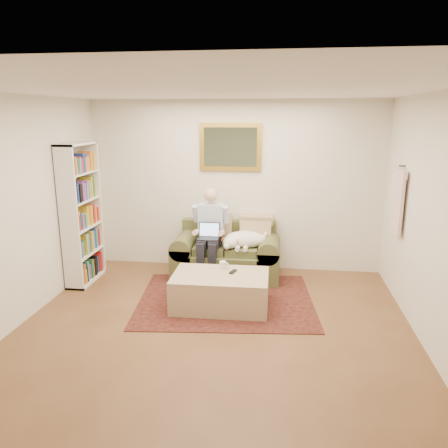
% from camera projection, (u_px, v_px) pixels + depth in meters
% --- Properties ---
extents(room_shell, '(4.51, 5.00, 2.61)m').
position_uv_depth(room_shell, '(213.00, 218.00, 4.66)').
color(room_shell, brown).
rests_on(room_shell, ground).
extents(rug, '(2.43, 2.02, 0.01)m').
position_uv_depth(rug, '(226.00, 300.00, 5.75)').
color(rug, black).
rests_on(rug, room_shell).
extents(sofa, '(1.58, 0.80, 0.95)m').
position_uv_depth(sofa, '(227.00, 258.00, 6.57)').
color(sofa, '#444D29').
rests_on(sofa, room_shell).
extents(seated_man, '(0.52, 0.74, 1.33)m').
position_uv_depth(seated_man, '(209.00, 235.00, 6.36)').
color(seated_man, '#8C9FD8').
rests_on(seated_man, sofa).
extents(laptop, '(0.31, 0.24, 0.22)m').
position_uv_depth(laptop, '(209.00, 234.00, 6.30)').
color(laptop, black).
rests_on(laptop, seated_man).
extents(sleeping_dog, '(0.65, 0.41, 0.24)m').
position_uv_depth(sleeping_dog, '(245.00, 239.00, 6.37)').
color(sleeping_dog, white).
rests_on(sleeping_dog, sofa).
extents(ottoman, '(1.20, 0.78, 0.43)m').
position_uv_depth(ottoman, '(220.00, 291.00, 5.50)').
color(ottoman, tan).
rests_on(ottoman, room_shell).
extents(coffee_mug, '(0.08, 0.08, 0.10)m').
position_uv_depth(coffee_mug, '(223.00, 265.00, 5.65)').
color(coffee_mug, white).
rests_on(coffee_mug, ottoman).
extents(tv_remote, '(0.09, 0.16, 0.02)m').
position_uv_depth(tv_remote, '(233.00, 272.00, 5.53)').
color(tv_remote, black).
rests_on(tv_remote, ottoman).
extents(bookshelf, '(0.28, 0.80, 2.00)m').
position_uv_depth(bookshelf, '(81.00, 214.00, 6.20)').
color(bookshelf, white).
rests_on(bookshelf, room_shell).
extents(wall_mirror, '(0.94, 0.04, 0.72)m').
position_uv_depth(wall_mirror, '(230.00, 147.00, 6.56)').
color(wall_mirror, gold).
rests_on(wall_mirror, room_shell).
extents(hanging_shirt, '(0.06, 0.52, 0.90)m').
position_uv_depth(hanging_shirt, '(398.00, 197.00, 5.57)').
color(hanging_shirt, beige).
rests_on(hanging_shirt, room_shell).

